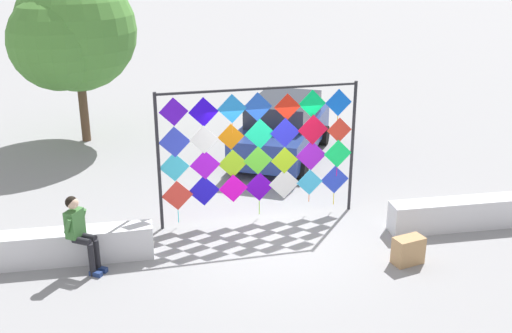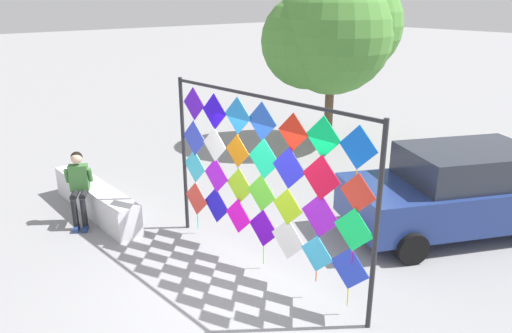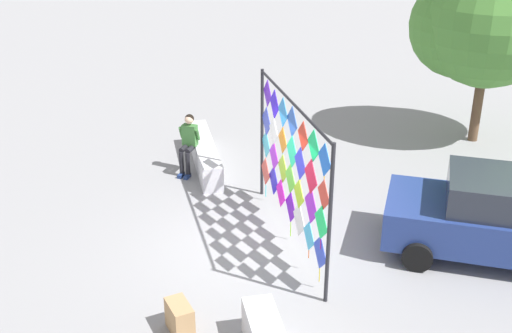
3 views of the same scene
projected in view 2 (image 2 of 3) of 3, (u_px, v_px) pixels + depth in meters
name	position (u px, v px, depth m)	size (l,w,h in m)	color
ground	(229.00, 289.00, 7.65)	(120.00, 120.00, 0.00)	gray
plaza_ledge_left	(96.00, 199.00, 10.22)	(3.22, 0.49, 0.64)	silver
kite_display_rack	(262.00, 172.00, 7.67)	(4.31, 0.30, 2.98)	#232328
seated_vendor	(79.00, 183.00, 9.56)	(0.72, 0.65, 1.49)	black
parked_car	(460.00, 190.00, 9.31)	(3.61, 4.68, 1.67)	navy
tree_broadleaf	(333.00, 33.00, 14.12)	(3.57, 4.12, 5.06)	brown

